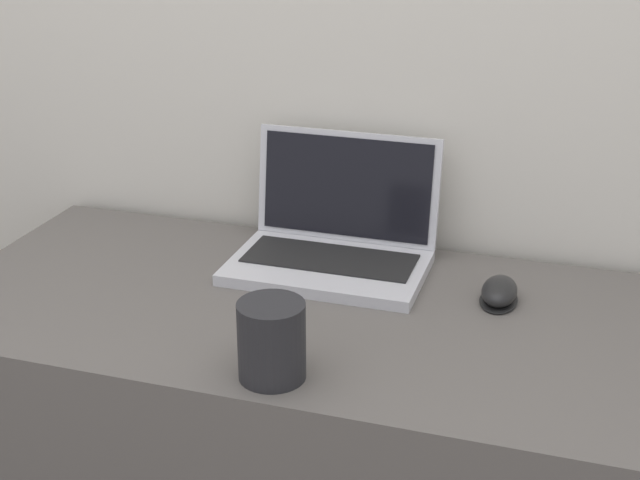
# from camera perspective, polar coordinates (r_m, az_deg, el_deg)

# --- Properties ---
(laptop) EXTENTS (0.34, 0.25, 0.22)m
(laptop) POSITION_cam_1_polar(r_m,az_deg,el_deg) (1.58, 0.93, 0.11)
(laptop) COLOR silver
(laptop) RESTS_ON desk
(drink_cup) EXTENTS (0.09, 0.09, 0.11)m
(drink_cup) POSITION_cam_1_polar(r_m,az_deg,el_deg) (1.23, -3.11, -6.38)
(drink_cup) COLOR #232326
(drink_cup) RESTS_ON desk
(computer_mouse) EXTENTS (0.06, 0.10, 0.04)m
(computer_mouse) POSITION_cam_1_polar(r_m,az_deg,el_deg) (1.48, 11.41, -3.30)
(computer_mouse) COLOR black
(computer_mouse) RESTS_ON desk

